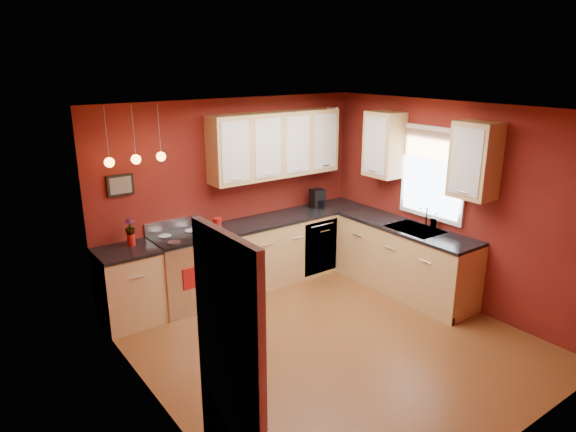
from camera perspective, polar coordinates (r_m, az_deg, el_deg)
floor at (r=6.04m, az=4.73°, el=-13.74°), size 4.20×4.20×0.00m
ceiling at (r=5.22m, az=5.44°, el=11.63°), size 4.00×4.20×0.02m
wall_back at (r=7.13m, az=-6.10°, el=2.45°), size 4.00×0.02×2.60m
wall_front at (r=4.27m, az=24.16°, el=-9.27°), size 4.00×0.02×2.60m
wall_left at (r=4.51m, az=-14.60°, el=-6.84°), size 0.02×4.20×2.60m
wall_right at (r=6.92m, az=17.64°, el=1.28°), size 0.02×4.20×2.60m
base_cabinets_back_left at (r=6.52m, az=-17.20°, el=-7.62°), size 0.70×0.60×0.90m
base_cabinets_back_right at (r=7.53m, az=0.07°, el=-3.44°), size 2.54×0.60×0.90m
base_cabinets_right at (r=7.23m, az=12.75°, el=-4.79°), size 0.60×2.10×0.90m
counter_back_left at (r=6.34m, az=-17.57°, el=-3.75°), size 0.70×0.62×0.04m
counter_back_right at (r=7.38m, az=0.07°, el=-0.02°), size 2.54×0.62×0.04m
counter_right at (r=7.07m, az=13.00°, el=-1.25°), size 0.62×2.10×0.04m
gas_range at (r=6.74m, az=-11.37°, el=-6.03°), size 0.76×0.64×1.11m
dishwasher_front at (r=7.53m, az=3.65°, el=-3.48°), size 0.60×0.02×0.80m
sink at (r=6.98m, az=13.93°, el=-1.59°), size 0.50×0.70×0.33m
window at (r=6.99m, az=15.83°, el=4.87°), size 0.06×1.02×1.22m
door_left_wall at (r=3.69m, az=-6.42°, el=-16.98°), size 0.12×0.82×2.05m
upper_cabinets_back at (r=7.17m, az=-1.37°, el=7.93°), size 2.00×0.35×0.90m
upper_cabinets_right at (r=6.84m, az=15.06°, el=6.91°), size 0.35×1.95×0.90m
wall_picture at (r=6.42m, az=-18.14°, el=3.27°), size 0.32×0.03×0.26m
pendant_lights at (r=6.07m, az=-16.54°, el=6.13°), size 0.71×0.11×0.66m
red_canister at (r=6.71m, az=-7.86°, el=-0.96°), size 0.12×0.12×0.18m
red_vase at (r=6.43m, az=-17.04°, el=-2.53°), size 0.09×0.09×0.15m
flowers at (r=6.38m, az=-17.16°, el=-1.19°), size 0.14×0.14×0.21m
coffee_maker at (r=7.71m, az=3.32°, el=1.87°), size 0.21×0.21×0.28m
soap_pump at (r=7.05m, az=16.09°, el=-0.47°), size 0.10×0.11×0.21m
dish_towel at (r=6.42m, az=-10.74°, el=-6.82°), size 0.20×0.01×0.28m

